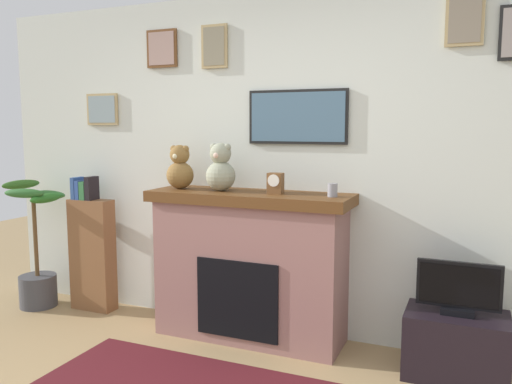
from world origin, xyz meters
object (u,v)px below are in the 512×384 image
(fireplace, at_px, (250,265))
(teddy_bear_tan, at_px, (221,169))
(potted_plant, at_px, (37,262))
(candle_jar, at_px, (333,190))
(teddy_bear_cream, at_px, (180,169))
(bookshelf, at_px, (92,250))
(tv_stand, at_px, (456,345))
(television, at_px, (458,290))
(mantel_clock, at_px, (275,183))

(fireplace, height_order, teddy_bear_tan, teddy_bear_tan)
(potted_plant, relative_size, candle_jar, 12.05)
(potted_plant, distance_m, teddy_bear_cream, 1.68)
(bookshelf, xyz_separation_m, tv_stand, (2.98, -0.10, -0.31))
(bookshelf, height_order, tv_stand, bookshelf)
(fireplace, distance_m, potted_plant, 2.03)
(bookshelf, bearing_deg, fireplace, -1.14)
(tv_stand, bearing_deg, fireplace, 177.27)
(bookshelf, height_order, candle_jar, candle_jar)
(potted_plant, relative_size, tv_stand, 1.80)
(television, bearing_deg, potted_plant, -179.44)
(bookshelf, distance_m, teddy_bear_cream, 1.20)
(fireplace, xyz_separation_m, potted_plant, (-2.02, -0.10, -0.17))
(bookshelf, bearing_deg, mantel_clock, -1.63)
(television, relative_size, candle_jar, 5.43)
(tv_stand, distance_m, television, 0.37)
(candle_jar, relative_size, mantel_clock, 0.62)
(tv_stand, distance_m, candle_jar, 1.27)
(bookshelf, relative_size, teddy_bear_tan, 3.26)
(fireplace, bearing_deg, bookshelf, 178.86)
(teddy_bear_cream, bearing_deg, candle_jar, 0.02)
(bookshelf, distance_m, tv_stand, 3.00)
(mantel_clock, bearing_deg, tv_stand, -2.32)
(potted_plant, height_order, mantel_clock, mantel_clock)
(potted_plant, bearing_deg, teddy_bear_cream, 3.46)
(candle_jar, bearing_deg, teddy_bear_tan, -179.97)
(fireplace, height_order, teddy_bear_cream, teddy_bear_cream)
(bookshelf, xyz_separation_m, mantel_clock, (1.73, -0.05, 0.67))
(potted_plant, bearing_deg, fireplace, 2.98)
(television, bearing_deg, teddy_bear_cream, 178.52)
(teddy_bear_cream, bearing_deg, television, -1.48)
(fireplace, xyz_separation_m, candle_jar, (0.63, -0.02, 0.60))
(bookshelf, distance_m, television, 2.98)
(bookshelf, bearing_deg, teddy_bear_cream, -2.96)
(television, height_order, candle_jar, candle_jar)
(mantel_clock, xyz_separation_m, teddy_bear_cream, (-0.79, 0.00, 0.08))
(mantel_clock, bearing_deg, teddy_bear_cream, 179.93)
(fireplace, xyz_separation_m, television, (1.47, -0.07, 0.01))
(bookshelf, xyz_separation_m, candle_jar, (2.15, -0.05, 0.64))
(tv_stand, distance_m, teddy_bear_cream, 2.31)
(bookshelf, height_order, mantel_clock, mantel_clock)
(candle_jar, relative_size, teddy_bear_cream, 0.28)
(bookshelf, bearing_deg, television, -1.95)
(potted_plant, bearing_deg, television, 0.56)
(mantel_clock, bearing_deg, teddy_bear_tan, 179.87)
(television, distance_m, teddy_bear_tan, 1.83)
(fireplace, height_order, bookshelf, bookshelf)
(tv_stand, height_order, teddy_bear_tan, teddy_bear_tan)
(bookshelf, relative_size, candle_jar, 12.53)
(candle_jar, bearing_deg, teddy_bear_cream, -179.98)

